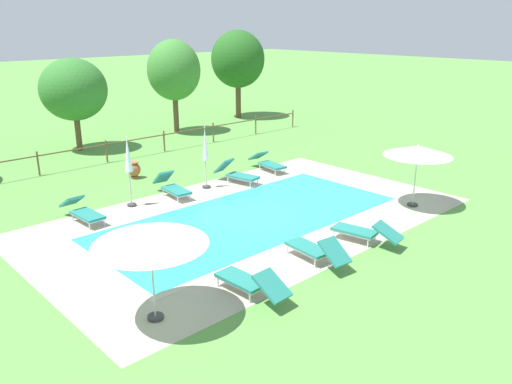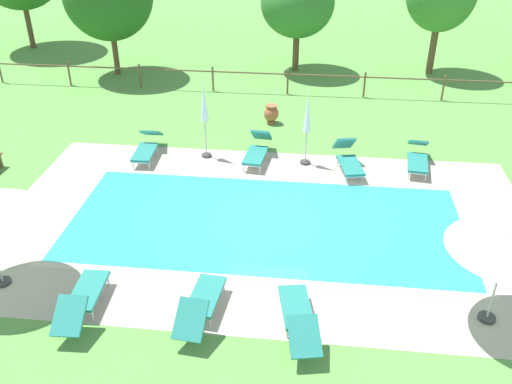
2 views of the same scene
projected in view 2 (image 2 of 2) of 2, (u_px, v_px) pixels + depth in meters
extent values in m
plane|color=#599342|center=(265.00, 223.00, 14.66)|extent=(160.00, 160.00, 0.00)
cube|color=#B2A893|center=(265.00, 223.00, 14.66)|extent=(14.18, 8.37, 0.01)
cube|color=#2DB7C6|center=(265.00, 223.00, 14.66)|extent=(10.36, 4.55, 0.01)
cube|color=#C0B59F|center=(273.00, 179.00, 16.71)|extent=(10.84, 0.24, 0.01)
cube|color=#C0B59F|center=(255.00, 280.00, 12.61)|extent=(10.84, 0.24, 0.01)
cube|color=#C0B59F|center=(471.00, 235.00, 14.14)|extent=(0.24, 4.55, 0.01)
cube|color=#C0B59F|center=(74.00, 210.00, 15.18)|extent=(0.24, 4.55, 0.01)
cube|color=#237A70|center=(351.00, 165.00, 16.81)|extent=(0.85, 1.39, 0.07)
cube|color=#237A70|center=(344.00, 143.00, 17.48)|extent=(0.72, 0.77, 0.63)
cube|color=silver|center=(350.00, 167.00, 16.84)|extent=(0.82, 1.36, 0.04)
cylinder|color=silver|center=(363.00, 179.00, 16.45)|extent=(0.04, 0.04, 0.28)
cylinder|color=silver|center=(346.00, 179.00, 16.41)|extent=(0.04, 0.04, 0.28)
cylinder|color=silver|center=(354.00, 162.00, 17.39)|extent=(0.04, 0.04, 0.28)
cylinder|color=silver|center=(338.00, 162.00, 17.35)|extent=(0.04, 0.04, 0.28)
cube|color=#237A70|center=(88.00, 290.00, 11.85)|extent=(0.66, 1.33, 0.07)
cube|color=#237A70|center=(69.00, 316.00, 10.87)|extent=(0.63, 0.79, 0.48)
cube|color=silver|center=(88.00, 292.00, 11.88)|extent=(0.63, 1.30, 0.04)
cylinder|color=silver|center=(86.00, 279.00, 12.43)|extent=(0.04, 0.04, 0.28)
cylinder|color=silver|center=(108.00, 280.00, 12.40)|extent=(0.04, 0.04, 0.28)
cylinder|color=silver|center=(68.00, 314.00, 11.48)|extent=(0.04, 0.04, 0.28)
cylinder|color=silver|center=(92.00, 315.00, 11.45)|extent=(0.04, 0.04, 0.28)
cube|color=#237A70|center=(255.00, 155.00, 17.39)|extent=(0.72, 1.35, 0.07)
cube|color=#237A70|center=(261.00, 135.00, 18.07)|extent=(0.66, 0.74, 0.59)
cube|color=silver|center=(255.00, 157.00, 17.42)|extent=(0.69, 1.32, 0.04)
cylinder|color=silver|center=(260.00, 169.00, 16.97)|extent=(0.04, 0.04, 0.28)
cylinder|color=silver|center=(244.00, 168.00, 17.06)|extent=(0.04, 0.04, 0.28)
cylinder|color=silver|center=(267.00, 153.00, 17.90)|extent=(0.04, 0.04, 0.28)
cylinder|color=silver|center=(251.00, 152.00, 17.99)|extent=(0.04, 0.04, 0.28)
cube|color=#237A70|center=(145.00, 152.00, 17.59)|extent=(0.66, 1.33, 0.07)
cube|color=#237A70|center=(151.00, 133.00, 18.35)|extent=(0.63, 0.79, 0.48)
cube|color=silver|center=(145.00, 154.00, 17.62)|extent=(0.63, 1.30, 0.04)
cylinder|color=silver|center=(149.00, 165.00, 17.19)|extent=(0.04, 0.04, 0.28)
cylinder|color=silver|center=(133.00, 165.00, 17.22)|extent=(0.04, 0.04, 0.28)
cylinder|color=silver|center=(157.00, 150.00, 18.14)|extent=(0.04, 0.04, 0.28)
cylinder|color=silver|center=(142.00, 149.00, 18.17)|extent=(0.04, 0.04, 0.28)
cube|color=#237A70|center=(205.00, 295.00, 11.70)|extent=(0.72, 1.35, 0.07)
cube|color=#237A70|center=(190.00, 320.00, 10.74)|extent=(0.67, 0.78, 0.54)
cube|color=silver|center=(206.00, 297.00, 11.73)|extent=(0.69, 1.32, 0.04)
cylinder|color=silver|center=(202.00, 284.00, 12.30)|extent=(0.04, 0.04, 0.28)
cylinder|color=silver|center=(224.00, 287.00, 12.21)|extent=(0.04, 0.04, 0.28)
cylinder|color=silver|center=(186.00, 318.00, 11.37)|extent=(0.04, 0.04, 0.28)
cylinder|color=silver|center=(210.00, 321.00, 11.28)|extent=(0.04, 0.04, 0.28)
cube|color=#237A70|center=(418.00, 163.00, 16.96)|extent=(0.75, 1.36, 0.07)
cube|color=#237A70|center=(418.00, 143.00, 17.70)|extent=(0.69, 0.83, 0.48)
cube|color=silver|center=(417.00, 164.00, 16.99)|extent=(0.72, 1.33, 0.04)
cylinder|color=silver|center=(426.00, 177.00, 16.54)|extent=(0.04, 0.04, 0.28)
cylinder|color=silver|center=(408.00, 175.00, 16.64)|extent=(0.04, 0.04, 0.28)
cylinder|color=silver|center=(425.00, 161.00, 17.46)|extent=(0.04, 0.04, 0.28)
cylinder|color=silver|center=(408.00, 159.00, 17.56)|extent=(0.04, 0.04, 0.28)
cube|color=#237A70|center=(296.00, 307.00, 11.40)|extent=(0.85, 1.39, 0.07)
cube|color=#237A70|center=(304.00, 336.00, 10.43)|extent=(0.74, 0.89, 0.44)
cube|color=silver|center=(296.00, 309.00, 11.43)|extent=(0.81, 1.36, 0.04)
cylinder|color=silver|center=(280.00, 296.00, 11.95)|extent=(0.04, 0.04, 0.28)
cylinder|color=silver|center=(304.00, 295.00, 11.98)|extent=(0.04, 0.04, 0.28)
cylinder|color=silver|center=(287.00, 333.00, 11.00)|extent=(0.04, 0.04, 0.28)
cylinder|color=silver|center=(312.00, 331.00, 11.04)|extent=(0.04, 0.04, 0.28)
cylinder|color=#383838|center=(487.00, 318.00, 11.51)|extent=(0.36, 0.36, 0.08)
cylinder|color=#B2B5B7|center=(498.00, 279.00, 10.98)|extent=(0.04, 0.04, 2.16)
cone|color=white|center=(509.00, 241.00, 10.51)|extent=(2.33, 2.33, 0.35)
sphere|color=white|center=(511.00, 233.00, 10.42)|extent=(0.06, 0.06, 0.06)
cylinder|color=#383838|center=(3.00, 282.00, 12.51)|extent=(0.36, 0.36, 0.08)
cylinder|color=#383838|center=(207.00, 155.00, 18.01)|extent=(0.32, 0.32, 0.08)
cylinder|color=#B2B5B7|center=(206.00, 139.00, 17.71)|extent=(0.04, 0.04, 1.27)
cone|color=white|center=(204.00, 103.00, 17.08)|extent=(0.26, 0.26, 1.20)
sphere|color=white|center=(203.00, 83.00, 16.77)|extent=(0.05, 0.05, 0.05)
cylinder|color=#383838|center=(305.00, 162.00, 17.58)|extent=(0.32, 0.32, 0.08)
cylinder|color=#B2B5B7|center=(306.00, 148.00, 17.32)|extent=(0.04, 0.04, 1.12)
cone|color=white|center=(308.00, 112.00, 16.71)|extent=(0.22, 0.22, 1.27)
sphere|color=white|center=(309.00, 91.00, 16.38)|extent=(0.05, 0.05, 0.05)
cylinder|color=#A85B38|center=(271.00, 122.00, 20.36)|extent=(0.30, 0.30, 0.08)
ellipsoid|color=#A85B38|center=(271.00, 114.00, 20.19)|extent=(0.54, 0.54, 0.59)
cylinder|color=#A85B38|center=(271.00, 106.00, 20.05)|extent=(0.41, 0.41, 0.06)
cylinder|color=brown|center=(0.00, 71.00, 23.95)|extent=(0.08, 0.08, 1.05)
cylinder|color=brown|center=(69.00, 74.00, 23.64)|extent=(0.08, 0.08, 1.05)
cylinder|color=brown|center=(140.00, 76.00, 23.34)|extent=(0.08, 0.08, 1.05)
cylinder|color=brown|center=(213.00, 79.00, 23.03)|extent=(0.08, 0.08, 1.05)
cylinder|color=brown|center=(288.00, 82.00, 22.73)|extent=(0.08, 0.08, 1.05)
cylinder|color=brown|center=(364.00, 85.00, 22.42)|extent=(0.08, 0.08, 1.05)
cylinder|color=brown|center=(443.00, 88.00, 22.11)|extent=(0.08, 0.08, 1.05)
cube|color=brown|center=(288.00, 74.00, 22.56)|extent=(25.06, 0.05, 0.05)
cylinder|color=brown|center=(115.00, 52.00, 24.72)|extent=(0.25, 0.25, 2.04)
cylinder|color=brown|center=(433.00, 48.00, 24.78)|extent=(0.30, 0.30, 2.31)
cylinder|color=brown|center=(29.00, 23.00, 28.25)|extent=(0.27, 0.27, 2.54)
cylinder|color=brown|center=(296.00, 50.00, 25.23)|extent=(0.29, 0.29, 1.90)
ellipsoid|color=#33752D|center=(298.00, 3.00, 24.17)|extent=(3.25, 3.25, 3.04)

